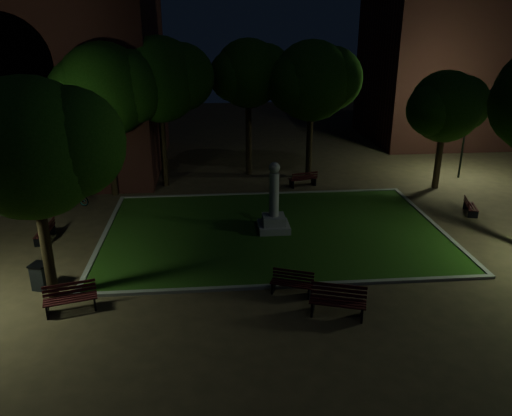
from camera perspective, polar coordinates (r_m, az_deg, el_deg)
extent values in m
plane|color=#453723|center=(21.05, 2.69, -4.85)|extent=(80.00, 80.00, 0.00)
cube|color=#234812|center=(22.83, 2.02, -2.60)|extent=(15.00, 10.00, 0.08)
cube|color=slate|center=(18.30, 4.01, -8.84)|extent=(15.40, 0.20, 0.12)
cube|color=slate|center=(27.55, 0.72, 1.62)|extent=(15.40, 0.20, 0.12)
cube|color=slate|center=(23.19, -16.98, -3.11)|extent=(0.20, 10.00, 0.12)
cube|color=slate|center=(24.89, 19.67, -1.79)|extent=(0.20, 10.00, 0.12)
cube|color=gray|center=(22.76, 2.03, -2.16)|extent=(1.40, 1.40, 0.30)
cube|color=gray|center=(22.63, 2.04, -1.34)|extent=(1.00, 1.00, 0.40)
cylinder|color=gray|center=(22.20, 2.08, 1.53)|extent=(0.44, 0.44, 2.00)
sphere|color=gray|center=(21.82, 2.12, 4.63)|extent=(0.50, 0.50, 0.50)
cube|color=black|center=(30.63, -25.01, 8.31)|extent=(5.00, 3.00, 7.00)
cylinder|color=black|center=(30.19, -26.04, 14.78)|extent=(5.00, 3.00, 5.00)
plane|color=orange|center=(31.74, -24.33, 8.79)|extent=(6.30, 0.00, 6.30)
cube|color=#52251D|center=(44.08, 23.71, 15.06)|extent=(16.00, 10.00, 12.00)
cylinder|color=black|center=(18.15, -22.87, -4.00)|extent=(0.36, 0.36, 3.98)
sphere|color=#204E10|center=(17.12, -24.41, 6.23)|extent=(4.51, 4.51, 4.51)
sphere|color=#204E10|center=(16.95, -20.64, 6.97)|extent=(3.61, 3.61, 3.61)
cylinder|color=black|center=(29.03, -10.54, 6.92)|extent=(0.36, 0.36, 4.64)
sphere|color=#204E10|center=(28.40, -11.04, 14.21)|extent=(4.64, 4.64, 4.64)
sphere|color=#204E10|center=(28.50, -8.62, 14.57)|extent=(3.71, 3.71, 3.71)
sphere|color=#204E10|center=(28.22, -13.00, 13.82)|extent=(3.48, 3.48, 3.48)
cylinder|color=black|center=(30.49, 6.13, 7.54)|extent=(0.36, 0.36, 4.37)
sphere|color=#204E10|center=(29.89, 6.40, 14.23)|extent=(4.64, 4.64, 4.64)
sphere|color=#204E10|center=(30.32, 8.55, 14.42)|extent=(3.71, 3.71, 3.71)
sphere|color=#204E10|center=(29.44, 4.68, 14.00)|extent=(3.48, 3.48, 3.48)
cylinder|color=black|center=(30.12, 20.14, 5.35)|extent=(0.36, 0.36, 3.48)
sphere|color=#204E10|center=(29.55, 20.84, 10.79)|extent=(3.89, 3.89, 3.89)
sphere|color=#204E10|center=(30.14, 22.40, 10.95)|extent=(3.11, 3.11, 3.11)
sphere|color=#204E10|center=(28.97, 19.66, 10.56)|extent=(2.92, 2.92, 2.92)
cylinder|color=black|center=(28.12, -16.20, 5.58)|extent=(0.36, 0.36, 4.24)
sphere|color=#204E10|center=(27.46, -16.95, 12.79)|extent=(4.85, 4.85, 4.85)
sphere|color=#204E10|center=(27.43, -14.35, 13.24)|extent=(3.88, 3.88, 3.88)
sphere|color=#204E10|center=(27.39, -19.08, 12.33)|extent=(3.63, 3.63, 3.63)
cylinder|color=black|center=(30.74, -0.85, 8.31)|extent=(0.36, 0.36, 4.94)
sphere|color=#204E10|center=(30.16, -0.89, 15.13)|extent=(4.00, 4.00, 4.00)
sphere|color=#204E10|center=(30.44, 1.02, 15.37)|extent=(3.20, 3.20, 3.20)
sphere|color=#204E10|center=(29.83, -2.43, 14.86)|extent=(3.00, 3.00, 3.00)
cylinder|color=black|center=(31.50, -23.98, 5.89)|extent=(0.12, 0.12, 3.94)
cylinder|color=black|center=(31.12, -24.51, 9.40)|extent=(0.90, 0.08, 0.08)
sphere|color=#D8FFD8|center=(31.27, -25.30, 9.32)|extent=(0.28, 0.28, 0.28)
sphere|color=#D8FFD8|center=(30.97, -23.72, 9.47)|extent=(0.28, 0.28, 0.28)
cylinder|color=black|center=(32.60, 22.60, 6.77)|extent=(0.12, 0.12, 4.19)
cylinder|color=black|center=(32.22, 23.11, 10.37)|extent=(0.90, 0.08, 0.08)
sphere|color=#D8FFD8|center=(32.01, 22.39, 10.41)|extent=(0.28, 0.28, 0.28)
sphere|color=#D8FFD8|center=(32.43, 23.83, 10.33)|extent=(0.28, 0.28, 0.28)
cube|color=black|center=(17.95, 2.04, -8.90)|extent=(0.24, 0.50, 0.41)
cube|color=black|center=(17.73, 6.18, -9.43)|extent=(0.24, 0.50, 0.41)
cube|color=black|center=(17.55, 3.97, -8.88)|extent=(1.42, 0.61, 0.04)
cube|color=black|center=(17.66, 4.06, -8.68)|extent=(1.42, 0.61, 0.04)
cube|color=black|center=(17.77, 4.15, -8.48)|extent=(1.42, 0.61, 0.04)
cube|color=black|center=(17.88, 4.24, -8.29)|extent=(1.42, 0.61, 0.04)
cube|color=black|center=(17.89, 4.28, -7.94)|extent=(1.41, 0.58, 0.09)
cube|color=black|center=(17.83, 4.29, -7.58)|extent=(1.41, 0.58, 0.09)
cube|color=black|center=(17.76, 4.30, -7.21)|extent=(1.41, 0.58, 0.09)
cube|color=black|center=(16.82, 6.52, -11.06)|extent=(0.25, 0.62, 0.50)
cube|color=black|center=(16.78, 12.03, -11.51)|extent=(0.25, 0.62, 0.50)
cube|color=black|center=(16.43, 9.26, -10.98)|extent=(1.77, 0.65, 0.05)
cube|color=black|center=(16.57, 9.30, -10.70)|extent=(1.77, 0.65, 0.05)
cube|color=black|center=(16.71, 9.34, -10.42)|extent=(1.77, 0.65, 0.05)
cube|color=black|center=(16.84, 9.37, -10.14)|extent=(1.77, 0.65, 0.05)
cube|color=black|center=(16.85, 9.41, -9.69)|extent=(1.75, 0.61, 0.11)
cube|color=black|center=(16.77, 9.44, -9.22)|extent=(1.75, 0.61, 0.11)
cube|color=black|center=(16.69, 9.47, -8.75)|extent=(1.75, 0.61, 0.11)
cube|color=black|center=(17.93, -22.74, -10.62)|extent=(0.21, 0.58, 0.46)
cube|color=black|center=(17.86, -17.97, -10.08)|extent=(0.21, 0.58, 0.46)
cube|color=black|center=(17.56, -20.44, -10.05)|extent=(1.66, 0.53, 0.04)
cube|color=black|center=(17.69, -20.45, -9.82)|extent=(1.66, 0.53, 0.04)
cube|color=black|center=(17.82, -20.46, -9.59)|extent=(1.66, 0.53, 0.04)
cube|color=black|center=(17.95, -20.47, -9.36)|extent=(1.66, 0.53, 0.04)
cube|color=black|center=(17.95, -20.51, -8.97)|extent=(1.65, 0.49, 0.10)
cube|color=black|center=(17.88, -20.57, -8.56)|extent=(1.65, 0.49, 0.10)
cube|color=black|center=(17.81, -20.63, -8.14)|extent=(1.65, 0.49, 0.10)
cube|color=black|center=(24.31, -22.52, -2.33)|extent=(0.52, 0.06, 0.42)
cube|color=black|center=(23.16, -23.44, -3.61)|extent=(0.52, 0.06, 0.42)
cube|color=black|center=(23.72, -23.52, -2.48)|extent=(0.09, 1.52, 0.04)
cube|color=black|center=(23.68, -23.21, -2.47)|extent=(0.09, 1.52, 0.04)
cube|color=black|center=(23.63, -22.91, -2.47)|extent=(0.09, 1.52, 0.04)
cube|color=black|center=(23.59, -22.60, -2.46)|extent=(0.09, 1.52, 0.04)
cube|color=black|center=(23.54, -22.50, -2.25)|extent=(0.06, 1.52, 0.09)
cube|color=black|center=(23.49, -22.55, -1.95)|extent=(0.06, 1.52, 0.09)
cube|color=black|center=(23.45, -22.59, -1.65)|extent=(0.06, 1.52, 0.09)
cube|color=black|center=(26.50, 23.55, -0.68)|extent=(0.47, 0.18, 0.38)
cube|color=black|center=(27.60, 23.07, 0.22)|extent=(0.47, 0.18, 0.38)
cube|color=black|center=(27.03, 23.76, 0.15)|extent=(0.46, 1.34, 0.03)
cube|color=black|center=(27.00, 23.51, 0.16)|extent=(0.46, 1.34, 0.03)
cube|color=black|center=(26.97, 23.26, 0.18)|extent=(0.46, 1.34, 0.03)
cube|color=black|center=(26.95, 23.01, 0.20)|extent=(0.46, 1.34, 0.03)
cube|color=black|center=(26.91, 22.93, 0.38)|extent=(0.43, 1.34, 0.08)
cube|color=black|center=(26.87, 22.97, 0.62)|extent=(0.43, 1.34, 0.08)
cube|color=black|center=(26.83, 23.00, 0.86)|extent=(0.43, 1.34, 0.08)
cube|color=black|center=(29.44, 6.59, 3.08)|extent=(0.21, 0.55, 0.44)
cube|color=black|center=(28.84, 4.08, 2.79)|extent=(0.21, 0.55, 0.44)
cube|color=black|center=(29.25, 5.18, 3.50)|extent=(1.58, 0.52, 0.04)
cube|color=black|center=(29.13, 5.30, 3.42)|extent=(1.58, 0.52, 0.04)
cube|color=black|center=(29.01, 5.42, 3.34)|extent=(1.58, 0.52, 0.04)
cube|color=black|center=(28.89, 5.54, 3.26)|extent=(1.58, 0.52, 0.04)
cube|color=black|center=(28.81, 5.60, 3.42)|extent=(1.57, 0.49, 0.10)
cube|color=black|center=(28.77, 5.61, 3.69)|extent=(1.57, 0.49, 0.10)
cube|color=black|center=(28.73, 5.62, 3.96)|extent=(1.57, 0.49, 0.10)
cube|color=black|center=(19.56, -23.38, -7.25)|extent=(0.64, 0.64, 0.93)
cube|color=black|center=(19.35, -23.59, -5.96)|extent=(0.72, 0.72, 0.06)
imported|color=black|center=(27.61, -19.99, 1.16)|extent=(1.70, 1.12, 0.84)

